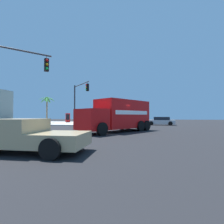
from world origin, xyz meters
TOP-DOWN VIEW (x-y plane):
  - ground_plane at (0.00, 0.00)m, footprint 100.00×100.00m
  - sidewalk_corner_far at (13.20, 13.20)m, footprint 12.64×12.64m
  - delivery_truck at (-0.36, -0.08)m, footprint 7.71×6.41m
  - traffic_light_secondary at (6.57, 6.77)m, footprint 3.60×3.57m
  - pickup_tan at (-9.60, 2.56)m, footprint 2.39×5.26m
  - sedan_silver at (11.39, -5.21)m, footprint 2.25×4.40m
  - vending_machine_red at (15.47, 12.74)m, footprint 1.06×1.13m
  - palm_tree_far at (12.86, 15.82)m, footprint 2.86×2.98m

SIDE VIEW (x-z plane):
  - ground_plane at x=0.00m, z-range 0.00..0.00m
  - sidewalk_corner_far at x=13.20m, z-range 0.00..0.14m
  - sedan_silver at x=11.39m, z-range -0.03..1.28m
  - pickup_tan at x=-9.60m, z-range 0.04..1.42m
  - vending_machine_red at x=15.47m, z-range 0.14..1.99m
  - delivery_truck at x=-0.36m, z-range 0.05..3.03m
  - palm_tree_far at x=12.86m, z-range 1.16..6.19m
  - traffic_light_secondary at x=6.57m, z-range 1.13..7.16m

